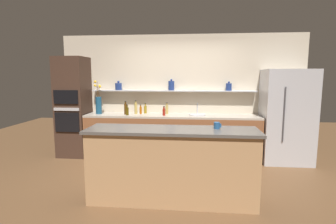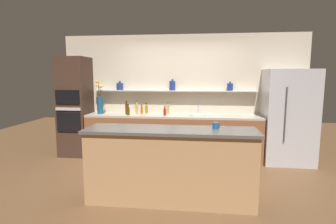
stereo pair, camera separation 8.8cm
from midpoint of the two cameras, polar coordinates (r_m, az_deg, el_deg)
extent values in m
plane|color=brown|center=(4.50, 1.00, -14.71)|extent=(12.00, 12.00, 0.00)
cube|color=beige|center=(5.76, 2.33, 3.64)|extent=(5.20, 0.10, 2.60)
cube|color=#B7B7BC|center=(5.63, 0.55, 4.64)|extent=(3.51, 0.18, 0.02)
cylinder|color=navy|center=(5.84, -11.16, 5.46)|extent=(0.14, 0.14, 0.15)
sphere|color=navy|center=(5.84, -11.18, 6.44)|extent=(0.05, 0.05, 0.05)
cylinder|color=navy|center=(5.62, 0.28, 5.76)|extent=(0.13, 0.13, 0.20)
sphere|color=navy|center=(5.61, 0.28, 6.99)|extent=(0.04, 0.04, 0.04)
cylinder|color=navy|center=(5.63, 12.65, 5.34)|extent=(0.12, 0.12, 0.15)
sphere|color=navy|center=(5.63, 12.68, 6.32)|extent=(0.04, 0.04, 0.04)
cube|color=brown|center=(5.55, 0.34, -5.51)|extent=(3.61, 0.62, 0.88)
cube|color=#ADA393|center=(5.46, 0.34, -0.82)|extent=(3.61, 0.62, 0.04)
cube|color=tan|center=(3.67, 0.12, -11.81)|extent=(2.26, 0.55, 0.98)
cube|color=#56514C|center=(3.53, 0.13, -4.00)|extent=(2.32, 0.61, 0.04)
cube|color=#B7B7BC|center=(5.69, 23.99, -0.88)|extent=(0.94, 0.70, 1.85)
cylinder|color=#4C4C51|center=(5.28, 23.54, -0.48)|extent=(0.02, 0.02, 1.02)
cube|color=#3D281E|center=(6.02, -20.26, 1.05)|extent=(0.61, 0.62, 2.12)
cube|color=black|center=(5.78, -21.52, -2.10)|extent=(0.51, 0.02, 0.40)
cube|color=black|center=(5.71, -21.78, 3.04)|extent=(0.51, 0.02, 0.28)
cube|color=#B7B7BC|center=(5.74, -21.65, 0.55)|extent=(0.54, 0.02, 0.06)
cylinder|color=navy|center=(5.78, -15.28, 1.40)|extent=(0.13, 0.13, 0.36)
cylinder|color=#4C3319|center=(5.76, -15.50, 4.35)|extent=(0.01, 0.03, 0.24)
sphere|color=yellow|center=(5.76, -15.94, 5.52)|extent=(0.04, 0.04, 0.04)
cylinder|color=#4C3319|center=(5.76, -15.54, 4.77)|extent=(0.01, 0.03, 0.32)
sphere|color=yellow|center=(5.76, -15.99, 6.35)|extent=(0.06, 0.06, 0.06)
cylinder|color=#4C3319|center=(5.74, -15.25, 4.27)|extent=(0.03, 0.04, 0.22)
sphere|color=yellow|center=(5.71, -15.04, 5.38)|extent=(0.05, 0.05, 0.05)
cylinder|color=#4C3319|center=(5.78, -15.25, 4.35)|extent=(0.06, 0.01, 0.23)
sphere|color=yellow|center=(5.81, -15.11, 5.53)|extent=(0.05, 0.05, 0.05)
cylinder|color=#4C3319|center=(5.76, -15.61, 4.40)|extent=(0.02, 0.04, 0.25)
sphere|color=yellow|center=(5.76, -16.05, 5.61)|extent=(0.04, 0.04, 0.04)
cylinder|color=#B7B7BC|center=(5.44, 5.95, -0.58)|extent=(0.34, 0.34, 0.02)
cylinder|color=#B7B7BC|center=(5.55, 5.96, 0.84)|extent=(0.02, 0.02, 0.22)
cylinder|color=#B7B7BC|center=(5.47, 5.98, 1.90)|extent=(0.02, 0.12, 0.02)
cylinder|color=#9E4C0A|center=(5.63, -6.42, 0.34)|extent=(0.05, 0.05, 0.15)
cylinder|color=#9E4C0A|center=(5.61, -6.43, 1.26)|extent=(0.03, 0.03, 0.04)
cylinder|color=black|center=(5.61, -6.43, 1.51)|extent=(0.03, 0.03, 0.01)
cylinder|color=tan|center=(5.59, -0.70, 0.52)|extent=(0.06, 0.06, 0.18)
cylinder|color=tan|center=(5.57, -0.71, 1.68)|extent=(0.03, 0.03, 0.04)
cylinder|color=black|center=(5.57, -0.71, 1.98)|extent=(0.03, 0.03, 0.01)
cylinder|color=tan|center=(5.63, -7.46, 0.74)|extent=(0.06, 0.06, 0.23)
cylinder|color=tan|center=(5.61, -7.49, 2.12)|extent=(0.03, 0.03, 0.04)
cylinder|color=black|center=(5.61, -7.49, 2.42)|extent=(0.03, 0.03, 0.01)
cylinder|color=olive|center=(5.70, -5.39, 0.52)|extent=(0.06, 0.06, 0.16)
cylinder|color=olive|center=(5.69, -5.41, 1.55)|extent=(0.03, 0.03, 0.05)
cylinder|color=black|center=(5.68, -5.41, 1.87)|extent=(0.03, 0.03, 0.01)
cylinder|color=#47380A|center=(5.47, -9.31, 0.14)|extent=(0.06, 0.06, 0.16)
cylinder|color=#47380A|center=(5.45, -9.34, 1.22)|extent=(0.03, 0.03, 0.05)
cylinder|color=black|center=(5.45, -9.34, 1.56)|extent=(0.03, 0.03, 0.01)
cylinder|color=maroon|center=(5.34, -1.35, -0.01)|extent=(0.05, 0.05, 0.15)
cylinder|color=maroon|center=(5.33, -1.36, 0.95)|extent=(0.03, 0.03, 0.04)
cylinder|color=black|center=(5.33, -1.36, 1.21)|extent=(0.03, 0.03, 0.01)
cylinder|color=#4C2D0C|center=(5.58, -9.66, 0.62)|extent=(0.06, 0.06, 0.22)
cylinder|color=#4C2D0C|center=(5.57, -9.69, 1.99)|extent=(0.03, 0.03, 0.04)
cylinder|color=black|center=(5.56, -9.70, 2.29)|extent=(0.03, 0.03, 0.01)
cylinder|color=maroon|center=(5.42, -1.37, -0.05)|extent=(0.06, 0.06, 0.12)
cylinder|color=maroon|center=(5.40, -1.37, 0.76)|extent=(0.03, 0.03, 0.04)
cylinder|color=black|center=(5.40, -1.37, 1.02)|extent=(0.03, 0.03, 0.01)
cylinder|color=#235184|center=(3.58, 9.88, -2.91)|extent=(0.08, 0.08, 0.09)
cube|color=#235184|center=(3.58, 10.68, -2.92)|extent=(0.02, 0.01, 0.06)
camera|label=1|loc=(0.04, -90.56, -0.08)|focal=28.00mm
camera|label=2|loc=(0.04, 89.44, 0.08)|focal=28.00mm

